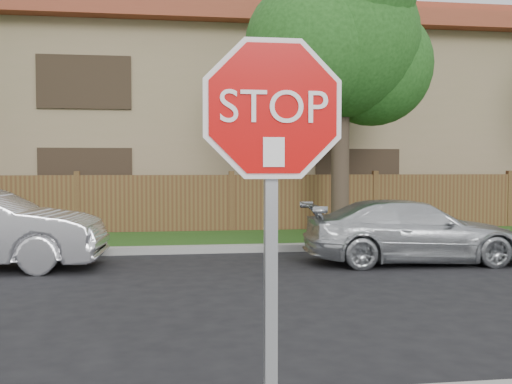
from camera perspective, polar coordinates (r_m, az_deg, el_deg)
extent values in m
cube|color=gray|center=(12.89, -0.84, -5.39)|extent=(70.00, 0.30, 0.15)
cube|color=#1E4714|center=(14.51, -1.69, -4.55)|extent=(70.00, 3.00, 0.12)
cube|color=#56341E|center=(16.02, -2.35, -1.21)|extent=(70.00, 0.12, 1.60)
cube|color=#98865E|center=(21.60, -3.90, 5.60)|extent=(34.00, 8.00, 6.00)
cube|color=brown|center=(22.01, -3.92, 14.08)|extent=(35.20, 9.20, 0.50)
cube|color=brown|center=(22.14, -3.93, 15.61)|extent=(33.00, 5.50, 0.70)
cylinder|color=#382B21|center=(14.80, 8.02, 2.94)|extent=(0.44, 0.44, 3.92)
sphere|color=#1C4615|center=(15.11, 8.10, 14.16)|extent=(3.80, 3.80, 3.80)
sphere|color=#1C4615|center=(15.56, 11.01, 11.71)|extent=(3.00, 3.00, 3.00)
sphere|color=#1C4615|center=(14.47, 5.42, 13.56)|extent=(3.20, 3.20, 3.20)
cube|color=gray|center=(3.17, 1.40, -8.58)|extent=(0.06, 0.06, 2.30)
cylinder|color=white|center=(3.06, 1.63, 7.93)|extent=(1.01, 0.02, 1.01)
cylinder|color=#C60807|center=(3.05, 1.67, 7.95)|extent=(0.93, 0.02, 0.93)
cube|color=white|center=(3.02, 1.71, 3.82)|extent=(0.11, 0.00, 0.15)
imported|color=silver|center=(11.78, 14.63, -3.66)|extent=(4.20, 1.90, 1.19)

